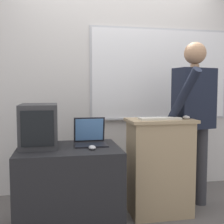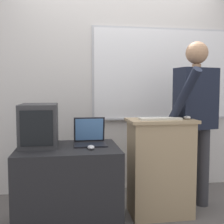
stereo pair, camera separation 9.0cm
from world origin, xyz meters
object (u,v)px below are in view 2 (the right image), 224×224
Objects in this scene: person_presenter at (196,112)px; crt_monitor at (39,125)px; wireless_keyboard at (160,119)px; lectern_podium at (160,167)px; side_desk at (69,188)px; computer_mouse_by_laptop at (91,147)px; laptop at (90,136)px; computer_mouse_by_keyboard at (187,117)px.

crt_monitor is (-1.56, -0.14, -0.08)m from person_presenter.
lectern_podium is at bearing 64.75° from wireless_keyboard.
lectern_podium reaches higher than side_desk.
person_presenter is 17.23× the size of computer_mouse_by_laptop.
wireless_keyboard is 1.12m from crt_monitor.
lectern_podium is 3.24× the size of laptop.
side_desk is 2.00× the size of crt_monitor.
computer_mouse_by_laptop is at bearing -159.84° from lectern_podium.
computer_mouse_by_laptop is 0.23× the size of crt_monitor.
computer_mouse_by_keyboard reaches higher than side_desk.
computer_mouse_by_laptop is at bearing -91.81° from laptop.
side_desk is (-0.89, -0.13, -0.11)m from lectern_podium.
person_presenter reaches higher than crt_monitor.
crt_monitor is at bearing 153.51° from computer_mouse_by_laptop.
wireless_keyboard is at bearing -178.95° from computer_mouse_by_keyboard.
wireless_keyboard is at bearing -0.73° from crt_monitor.
wireless_keyboard is at bearing 17.02° from computer_mouse_by_laptop.
crt_monitor reaches higher than laptop.
person_presenter reaches higher than wireless_keyboard.
person_presenter is 3.89× the size of crt_monitor.
crt_monitor is (-0.44, 0.22, 0.17)m from computer_mouse_by_laptop.
computer_mouse_by_keyboard is at bearing -0.38° from crt_monitor.
laptop reaches higher than wireless_keyboard.
computer_mouse_by_laptop is at bearing -175.14° from person_presenter.
person_presenter is at bearing 19.92° from wireless_keyboard.
computer_mouse_by_keyboard is at bearing -0.33° from laptop.
wireless_keyboard is at bearing 5.33° from side_desk.
crt_monitor is at bearing 159.28° from side_desk.
lectern_podium is 2.15× the size of crt_monitor.
side_desk is at bearing 177.07° from person_presenter.
side_desk is 0.45m from computer_mouse_by_laptop.
wireless_keyboard is at bearing -0.89° from laptop.
crt_monitor reaches higher than computer_mouse_by_keyboard.
computer_mouse_by_keyboard is at bearing 12.58° from computer_mouse_by_laptop.
wireless_keyboard is (0.67, -0.01, 0.15)m from laptop.
lectern_podium is at bearing 3.27° from laptop.
side_desk is 3.02× the size of laptop.
lectern_podium is at bearing 8.35° from side_desk.
laptop is 0.96m from computer_mouse_by_keyboard.
side_desk is at bearing 146.75° from computer_mouse_by_laptop.
computer_mouse_by_keyboard is (0.94, -0.01, 0.16)m from laptop.
computer_mouse_by_laptop is at bearing -33.25° from side_desk.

